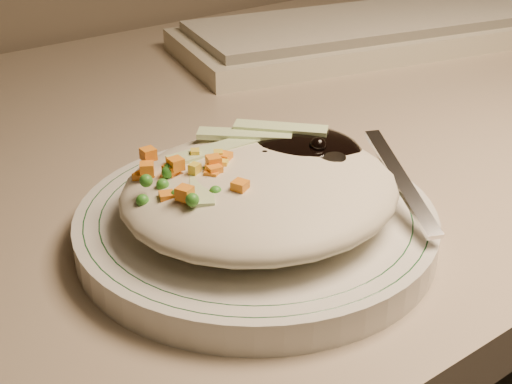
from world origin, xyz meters
TOP-DOWN VIEW (x-y plane):
  - desk at (0.00, 1.38)m, footprint 1.40×0.70m
  - plate at (-0.07, 1.20)m, footprint 0.25×0.25m
  - plate_rim at (-0.07, 1.20)m, footprint 0.24×0.24m
  - meal at (-0.07, 1.20)m, footprint 0.21×0.19m
  - keyboard at (0.34, 1.48)m, footprint 0.54×0.30m

SIDE VIEW (x-z plane):
  - desk at x=0.00m, z-range 0.17..0.91m
  - plate at x=-0.07m, z-range 0.74..0.76m
  - keyboard at x=0.34m, z-range 0.74..0.78m
  - plate_rim at x=-0.07m, z-range 0.76..0.76m
  - meal at x=-0.07m, z-range 0.76..0.81m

